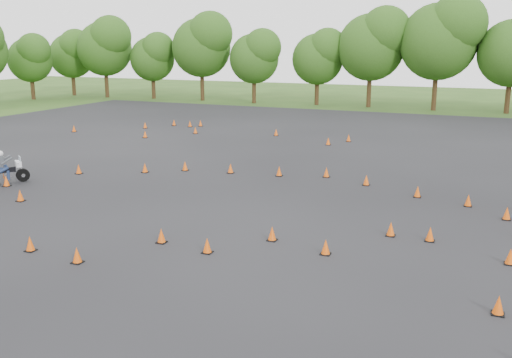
# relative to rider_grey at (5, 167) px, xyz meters

# --- Properties ---
(ground) EXTENTS (140.00, 140.00, 0.00)m
(ground) POSITION_rel_rider_grey_xyz_m (12.01, -3.43, -0.77)
(ground) COLOR #2D5119
(ground) RESTS_ON ground
(asphalt_pad) EXTENTS (62.00, 62.00, 0.00)m
(asphalt_pad) POSITION_rel_rider_grey_xyz_m (12.01, 2.57, -0.77)
(asphalt_pad) COLOR black
(asphalt_pad) RESTS_ON ground
(treeline) EXTENTS (86.65, 32.43, 10.90)m
(treeline) POSITION_rel_rider_grey_xyz_m (15.43, 31.99, 3.85)
(treeline) COLOR #284C15
(treeline) RESTS_ON ground
(traffic_cones) EXTENTS (36.68, 33.31, 0.45)m
(traffic_cones) POSITION_rel_rider_grey_xyz_m (11.90, 2.14, -0.54)
(traffic_cones) COLOR #DD5009
(traffic_cones) RESTS_ON asphalt_pad
(rider_grey) EXTENTS (1.62, 1.99, 1.54)m
(rider_grey) POSITION_rel_rider_grey_xyz_m (0.00, 0.00, 0.00)
(rider_grey) COLOR #3E4246
(rider_grey) RESTS_ON ground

